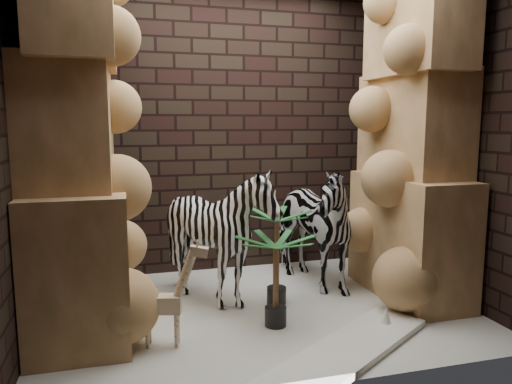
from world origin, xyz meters
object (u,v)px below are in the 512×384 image
object	(u,v)px
zebra_left	(219,242)
surfboard	(345,353)
giraffe_toy	(162,293)
palm_front	(277,257)
palm_back	(276,281)
zebra_right	(306,215)

from	to	relation	value
zebra_left	surfboard	bearing A→B (deg)	-49.93
zebra_left	giraffe_toy	xyz separation A→B (m)	(-0.55, -0.68, -0.16)
palm_front	palm_back	distance (m)	0.47
zebra_left	palm_front	bearing A→B (deg)	-3.20
surfboard	palm_back	bearing A→B (deg)	83.15
giraffe_toy	palm_back	bearing A→B (deg)	20.69
zebra_left	giraffe_toy	size ratio (longest dim) A/B	1.55
zebra_right	palm_back	size ratio (longest dim) A/B	1.91
giraffe_toy	palm_front	xyz separation A→B (m)	(1.03, 0.55, 0.03)
zebra_left	palm_back	bearing A→B (deg)	-47.78
surfboard	zebra_left	bearing A→B (deg)	85.23
zebra_right	zebra_left	distance (m)	0.95
zebra_right	palm_front	xyz separation A→B (m)	(-0.42, -0.41, -0.28)
zebra_left	surfboard	distance (m)	1.44
zebra_right	palm_back	bearing A→B (deg)	-137.04
zebra_left	palm_back	size ratio (longest dim) A/B	1.67
zebra_right	surfboard	size ratio (longest dim) A/B	0.82
zebra_left	surfboard	size ratio (longest dim) A/B	0.72
giraffe_toy	palm_front	world-z (taller)	palm_front
surfboard	zebra_right	bearing A→B (deg)	46.58
palm_back	surfboard	bearing A→B (deg)	-63.97
giraffe_toy	palm_back	xyz separation A→B (m)	(0.88, 0.11, -0.03)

